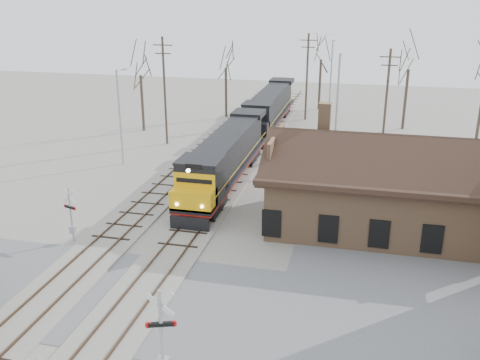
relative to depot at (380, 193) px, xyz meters
name	(u,v)px	position (x,y,z in m)	size (l,w,h in m)	color
ground	(138,299)	(-11.99, -12.00, -2.41)	(140.00, 140.00, 0.00)	#A39E93
road	(138,298)	(-11.99, -12.00, -2.39)	(60.00, 9.00, 0.03)	slate
track_main	(217,195)	(-11.99, 3.00, -2.34)	(3.40, 90.00, 0.24)	#A39E93
track_siding	(162,190)	(-16.49, 3.00, -2.34)	(3.40, 90.00, 0.24)	#A39E93
depot	(380,193)	(0.00, 0.00, 0.00)	(15.20, 9.31, 7.90)	#956E4D
locomotive_lead	(225,159)	(-11.99, 5.35, -0.17)	(2.87, 19.20, 4.26)	black
locomotive_trailing	(269,109)	(-11.99, 24.82, -0.17)	(2.87, 19.20, 4.03)	black
crossbuck_near	(162,342)	(-8.40, -17.60, -0.40)	(1.19, 0.48, 4.31)	#A5A8AD
crossbuck_far	(71,216)	(-18.64, -6.76, -0.70)	(0.99, 0.39, 3.57)	#A5A8AD
streetlight_a	(120,112)	(-22.46, 8.79, 2.38)	(0.25, 2.04, 8.51)	#A5A8AD
streetlight_b	(337,105)	(-3.79, 12.61, 3.08)	(0.25, 2.04, 9.89)	#A5A8AD
streetlight_c	(331,81)	(-5.34, 26.06, 3.07)	(0.25, 2.04, 9.87)	#A5A8AD
utility_pole_a	(165,90)	(-20.98, 15.95, 3.18)	(2.00, 0.24, 10.71)	#382D23
utility_pole_b	(307,76)	(-8.44, 30.09, 2.93)	(2.00, 0.24, 10.23)	#382D23
utility_pole_c	(387,96)	(0.58, 20.69, 2.63)	(2.00, 0.24, 9.63)	#382D23
tree_a	(140,66)	(-25.50, 20.54, 4.78)	(4.12, 4.12, 10.10)	#382D23
tree_b	(226,59)	(-18.10, 28.89, 4.68)	(4.06, 4.06, 9.96)	#382D23
tree_c	(321,51)	(-7.44, 36.70, 5.11)	(4.31, 4.31, 10.56)	#382D23
tree_d	(410,59)	(2.91, 28.10, 5.41)	(4.48, 4.48, 10.98)	#382D23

